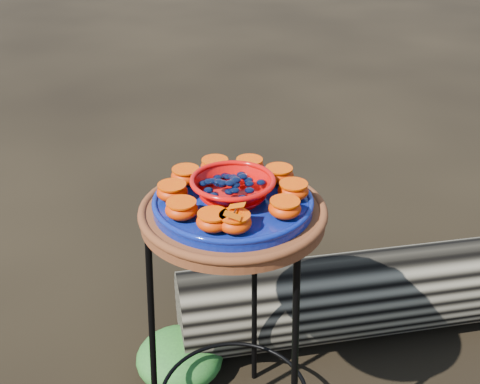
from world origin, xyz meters
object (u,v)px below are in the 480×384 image
(driftwood_log, at_px, (406,288))
(terracotta_saucer, at_px, (233,215))
(cobalt_plate, at_px, (233,204))
(red_bowl, at_px, (233,189))
(plant_stand, at_px, (234,338))

(driftwood_log, bearing_deg, terracotta_saucer, -124.90)
(driftwood_log, bearing_deg, cobalt_plate, -124.90)
(red_bowl, distance_m, driftwood_log, 0.99)
(plant_stand, distance_m, driftwood_log, 0.78)
(plant_stand, height_order, cobalt_plate, cobalt_plate)
(terracotta_saucer, height_order, driftwood_log, terracotta_saucer)
(cobalt_plate, xyz_separation_m, driftwood_log, (0.43, 0.62, -0.60))
(cobalt_plate, bearing_deg, plant_stand, 0.00)
(plant_stand, relative_size, red_bowl, 3.89)
(cobalt_plate, height_order, red_bowl, red_bowl)
(cobalt_plate, bearing_deg, red_bowl, 0.00)
(red_bowl, bearing_deg, terracotta_saucer, 0.00)
(terracotta_saucer, xyz_separation_m, red_bowl, (0.00, 0.00, 0.07))
(terracotta_saucer, height_order, red_bowl, red_bowl)
(plant_stand, bearing_deg, driftwood_log, 55.10)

